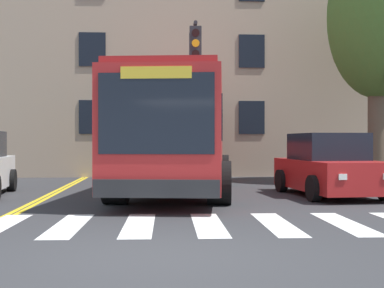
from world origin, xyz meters
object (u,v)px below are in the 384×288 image
at_px(city_bus, 179,133).
at_px(traffic_light_overhead, 193,76).
at_px(car_red_far_lane, 329,167).
at_px(street_tree_curbside_large, 378,18).

distance_m(city_bus, traffic_light_overhead, 2.57).
bearing_deg(traffic_light_overhead, car_red_far_lane, -43.36).
bearing_deg(street_tree_curbside_large, city_bus, -159.00).
relative_size(city_bus, traffic_light_overhead, 2.07).
height_order(city_bus, traffic_light_overhead, traffic_light_overhead).
bearing_deg(city_bus, street_tree_curbside_large, 21.00).
xyz_separation_m(city_bus, traffic_light_overhead, (0.53, 1.67, 1.89)).
xyz_separation_m(car_red_far_lane, street_tree_curbside_large, (3.29, 4.44, 5.17)).
xyz_separation_m(city_bus, car_red_far_lane, (4.03, -1.64, -0.98)).
height_order(city_bus, car_red_far_lane, city_bus).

